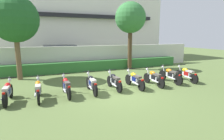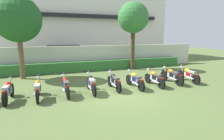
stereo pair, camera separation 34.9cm
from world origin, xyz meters
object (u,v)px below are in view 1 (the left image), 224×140
motorcycle_in_row_3 (92,83)px  motorcycle_in_row_5 (135,79)px  motorcycle_in_row_1 (38,89)px  motorcycle_in_row_0 (8,92)px  motorcycle_in_row_6 (154,78)px  tree_far_side (130,18)px  motorcycle_in_row_8 (186,74)px  motorcycle_in_row_4 (114,81)px  motorcycle_in_row_2 (66,86)px  motorcycle_in_row_7 (170,75)px  tree_near_inspector (15,19)px  parked_car (62,56)px

motorcycle_in_row_3 → motorcycle_in_row_5: size_ratio=1.01×
motorcycle_in_row_1 → motorcycle_in_row_0: bearing=85.3°
motorcycle_in_row_1 → motorcycle_in_row_3: size_ratio=0.97×
motorcycle_in_row_6 → tree_far_side: bearing=-14.4°
motorcycle_in_row_8 → motorcycle_in_row_4: bearing=92.6°
motorcycle_in_row_4 → motorcycle_in_row_8: motorcycle_in_row_4 is taller
motorcycle_in_row_3 → tree_far_side: bearing=-41.3°
motorcycle_in_row_4 → tree_far_side: bearing=-35.3°
motorcycle_in_row_2 → motorcycle_in_row_7: (5.91, 0.07, 0.01)m
tree_near_inspector → motorcycle_in_row_3: 6.32m
motorcycle_in_row_5 → motorcycle_in_row_6: bearing=-92.0°
motorcycle_in_row_3 → motorcycle_in_row_4: size_ratio=1.06×
motorcycle_in_row_1 → motorcycle_in_row_7: 7.08m
motorcycle_in_row_5 → motorcycle_in_row_7: 2.42m
motorcycle_in_row_0 → motorcycle_in_row_3: size_ratio=0.95×
motorcycle_in_row_1 → motorcycle_in_row_7: size_ratio=0.94×
motorcycle_in_row_2 → motorcycle_in_row_6: motorcycle_in_row_2 is taller
motorcycle_in_row_4 → motorcycle_in_row_6: motorcycle_in_row_4 is taller
motorcycle_in_row_3 → motorcycle_in_row_7: bearing=-86.8°
tree_near_inspector → motorcycle_in_row_1: size_ratio=2.76×
motorcycle_in_row_2 → tree_far_side: bearing=-51.0°
motorcycle_in_row_1 → motorcycle_in_row_3: motorcycle_in_row_3 is taller
motorcycle_in_row_3 → motorcycle_in_row_8: (5.84, -0.04, -0.01)m
tree_far_side → motorcycle_in_row_8: 6.20m
tree_near_inspector → motorcycle_in_row_8: tree_near_inspector is taller
tree_far_side → motorcycle_in_row_1: (-7.03, -4.98, -3.56)m
motorcycle_in_row_0 → motorcycle_in_row_8: motorcycle_in_row_0 is taller
motorcycle_in_row_3 → motorcycle_in_row_0: bearing=91.7°
tree_near_inspector → motorcycle_in_row_0: 5.35m
tree_far_side → motorcycle_in_row_2: size_ratio=2.93×
motorcycle_in_row_5 → motorcycle_in_row_7: size_ratio=0.96×
parked_car → tree_near_inspector: tree_near_inspector is taller
motorcycle_in_row_1 → motorcycle_in_row_5: 4.66m
tree_near_inspector → motorcycle_in_row_1: tree_near_inspector is taller
motorcycle_in_row_2 → motorcycle_in_row_8: 7.02m
motorcycle_in_row_3 → motorcycle_in_row_8: motorcycle_in_row_3 is taller
tree_far_side → motorcycle_in_row_7: tree_far_side is taller
motorcycle_in_row_2 → motorcycle_in_row_4: size_ratio=1.01×
tree_far_side → motorcycle_in_row_6: 6.24m
tree_near_inspector → motorcycle_in_row_8: bearing=-25.5°
parked_car → motorcycle_in_row_3: size_ratio=2.38×
motorcycle_in_row_3 → motorcycle_in_row_7: size_ratio=0.97×
parked_car → motorcycle_in_row_5: parked_car is taller
motorcycle_in_row_1 → motorcycle_in_row_2: 1.17m
motorcycle_in_row_3 → motorcycle_in_row_7: (4.72, 0.06, 0.00)m
tree_near_inspector → motorcycle_in_row_5: tree_near_inspector is taller
motorcycle_in_row_0 → motorcycle_in_row_6: size_ratio=1.00×
tree_far_side → motorcycle_in_row_0: (-8.19, -4.84, -3.56)m
tree_far_side → motorcycle_in_row_7: size_ratio=2.69×
motorcycle_in_row_4 → motorcycle_in_row_8: (4.64, -0.09, -0.00)m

